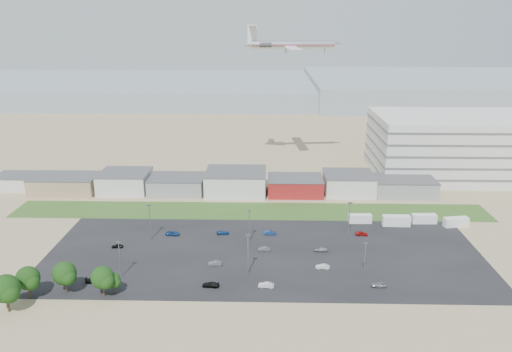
{
  "coord_description": "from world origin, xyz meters",
  "views": [
    {
      "loc": [
        5.86,
        -105.25,
        62.11
      ],
      "look_at": [
        2.7,
        22.0,
        21.89
      ],
      "focal_mm": 35.0,
      "sensor_mm": 36.0,
      "label": 1
    }
  ],
  "objects_px": {
    "box_trailer_a": "(360,219)",
    "parked_car_8": "(362,233)",
    "tree_far_left": "(6,291)",
    "parked_car_9": "(173,233)",
    "parked_car_2": "(378,285)",
    "parked_car_4": "(215,263)",
    "parked_car_13": "(266,285)",
    "parked_car_1": "(323,267)",
    "parked_car_6": "(223,233)",
    "parked_car_10": "(94,281)",
    "airliner": "(293,45)",
    "parked_car_5": "(117,246)",
    "parked_car_7": "(264,249)",
    "parked_car_12": "(321,250)",
    "parked_car_3": "(211,285)",
    "parked_car_11": "(270,233)"
  },
  "relations": [
    {
      "from": "parked_car_2",
      "to": "parked_car_7",
      "type": "xyz_separation_m",
      "value": [
        -27.85,
        19.21,
        -0.05
      ]
    },
    {
      "from": "box_trailer_a",
      "to": "parked_car_13",
      "type": "height_order",
      "value": "box_trailer_a"
    },
    {
      "from": "tree_far_left",
      "to": "parked_car_9",
      "type": "height_order",
      "value": "tree_far_left"
    },
    {
      "from": "parked_car_4",
      "to": "parked_car_13",
      "type": "bearing_deg",
      "value": 47.59
    },
    {
      "from": "box_trailer_a",
      "to": "parked_car_10",
      "type": "distance_m",
      "value": 82.43
    },
    {
      "from": "box_trailer_a",
      "to": "parked_car_13",
      "type": "xyz_separation_m",
      "value": [
        -29.66,
        -40.99,
        -0.73
      ]
    },
    {
      "from": "airliner",
      "to": "parked_car_9",
      "type": "distance_m",
      "value": 100.14
    },
    {
      "from": "parked_car_7",
      "to": "parked_car_12",
      "type": "distance_m",
      "value": 15.81
    },
    {
      "from": "parked_car_5",
      "to": "parked_car_11",
      "type": "distance_m",
      "value": 44.62
    },
    {
      "from": "tree_far_left",
      "to": "airliner",
      "type": "relative_size",
      "value": 0.24
    },
    {
      "from": "parked_car_5",
      "to": "parked_car_10",
      "type": "distance_m",
      "value": 19.69
    },
    {
      "from": "parked_car_2",
      "to": "parked_car_10",
      "type": "xyz_separation_m",
      "value": [
        -69.75,
        0.34,
        -0.02
      ]
    },
    {
      "from": "airliner",
      "to": "parked_car_2",
      "type": "relative_size",
      "value": 11.88
    },
    {
      "from": "airliner",
      "to": "parked_car_3",
      "type": "distance_m",
      "value": 120.87
    },
    {
      "from": "parked_car_11",
      "to": "parked_car_13",
      "type": "distance_m",
      "value": 30.99
    },
    {
      "from": "parked_car_10",
      "to": "parked_car_9",
      "type": "bearing_deg",
      "value": -24.62
    },
    {
      "from": "parked_car_7",
      "to": "parked_car_10",
      "type": "distance_m",
      "value": 45.95
    },
    {
      "from": "box_trailer_a",
      "to": "parked_car_1",
      "type": "height_order",
      "value": "box_trailer_a"
    },
    {
      "from": "airliner",
      "to": "parked_car_3",
      "type": "relative_size",
      "value": 10.31
    },
    {
      "from": "parked_car_10",
      "to": "parked_car_11",
      "type": "distance_m",
      "value": 52.78
    },
    {
      "from": "parked_car_1",
      "to": "parked_car_13",
      "type": "height_order",
      "value": "parked_car_13"
    },
    {
      "from": "tree_far_left",
      "to": "parked_car_11",
      "type": "distance_m",
      "value": 72.32
    },
    {
      "from": "parked_car_1",
      "to": "parked_car_6",
      "type": "bearing_deg",
      "value": -123.36
    },
    {
      "from": "box_trailer_a",
      "to": "parked_car_8",
      "type": "relative_size",
      "value": 1.95
    },
    {
      "from": "parked_car_6",
      "to": "parked_car_10",
      "type": "xyz_separation_m",
      "value": [
        -29.28,
        -29.68,
        0.05
      ]
    },
    {
      "from": "airliner",
      "to": "parked_car_5",
      "type": "xyz_separation_m",
      "value": [
        -52.58,
        -85.89,
        -51.36
      ]
    },
    {
      "from": "parked_car_9",
      "to": "parked_car_10",
      "type": "relative_size",
      "value": 1.02
    },
    {
      "from": "parked_car_4",
      "to": "parked_car_5",
      "type": "bearing_deg",
      "value": -112.16
    },
    {
      "from": "parked_car_1",
      "to": "parked_car_8",
      "type": "relative_size",
      "value": 0.96
    },
    {
      "from": "parked_car_6",
      "to": "parked_car_11",
      "type": "xyz_separation_m",
      "value": [
        14.3,
        0.1,
        0.07
      ]
    },
    {
      "from": "parked_car_3",
      "to": "parked_car_4",
      "type": "relative_size",
      "value": 1.15
    },
    {
      "from": "parked_car_2",
      "to": "parked_car_4",
      "type": "distance_m",
      "value": 42.03
    },
    {
      "from": "parked_car_1",
      "to": "parked_car_9",
      "type": "distance_m",
      "value": 47.39
    },
    {
      "from": "box_trailer_a",
      "to": "airliner",
      "type": "height_order",
      "value": "airliner"
    },
    {
      "from": "airliner",
      "to": "parked_car_1",
      "type": "xyz_separation_m",
      "value": [
        4.5,
        -96.92,
        -51.31
      ]
    },
    {
      "from": "parked_car_4",
      "to": "parked_car_1",
      "type": "bearing_deg",
      "value": 84.35
    },
    {
      "from": "parked_car_8",
      "to": "parked_car_12",
      "type": "height_order",
      "value": "parked_car_8"
    },
    {
      "from": "parked_car_6",
      "to": "parked_car_13",
      "type": "xyz_separation_m",
      "value": [
        13.24,
        -30.86,
        0.09
      ]
    },
    {
      "from": "parked_car_1",
      "to": "parked_car_2",
      "type": "relative_size",
      "value": 1.0
    },
    {
      "from": "parked_car_1",
      "to": "parked_car_3",
      "type": "height_order",
      "value": "parked_car_3"
    },
    {
      "from": "parked_car_6",
      "to": "parked_car_8",
      "type": "distance_m",
      "value": 41.75
    },
    {
      "from": "box_trailer_a",
      "to": "parked_car_8",
      "type": "bearing_deg",
      "value": -97.52
    },
    {
      "from": "box_trailer_a",
      "to": "parked_car_7",
      "type": "relative_size",
      "value": 2.16
    },
    {
      "from": "parked_car_5",
      "to": "parked_car_6",
      "type": "xyz_separation_m",
      "value": [
        29.16,
        9.99,
        -0.0
      ]
    },
    {
      "from": "parked_car_8",
      "to": "parked_car_13",
      "type": "bearing_deg",
      "value": 140.7
    },
    {
      "from": "parked_car_12",
      "to": "parked_car_2",
      "type": "bearing_deg",
      "value": 35.11
    },
    {
      "from": "parked_car_5",
      "to": "parked_car_13",
      "type": "relative_size",
      "value": 0.83
    },
    {
      "from": "parked_car_11",
      "to": "parked_car_13",
      "type": "height_order",
      "value": "parked_car_13"
    },
    {
      "from": "parked_car_10",
      "to": "parked_car_13",
      "type": "xyz_separation_m",
      "value": [
        42.51,
        -1.19,
        0.04
      ]
    },
    {
      "from": "tree_far_left",
      "to": "parked_car_2",
      "type": "xyz_separation_m",
      "value": [
        84.3,
        12.68,
        -4.41
      ]
    }
  ]
}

